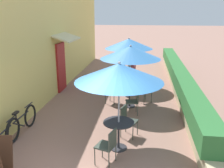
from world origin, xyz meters
TOP-DOWN VIEW (x-y plane):
  - cafe_facade_wall at (-2.54, 6.90)m, footprint 0.98×14.07m
  - planter_hedge at (2.75, 6.93)m, footprint 0.60×13.07m
  - patio_table_near at (0.64, 1.72)m, footprint 0.78×0.78m
  - patio_umbrella_near at (0.64, 1.72)m, footprint 2.13×2.13m
  - cafe_chair_near_left at (0.80, 2.44)m, footprint 0.51×0.51m
  - cafe_chair_near_right at (0.49, 1.01)m, footprint 0.51×0.51m
  - patio_table_mid at (0.73, 4.72)m, footprint 0.78×0.78m
  - patio_umbrella_mid at (0.73, 4.72)m, footprint 2.13×2.13m
  - cafe_chair_mid_left at (0.93, 4.01)m, footprint 0.46×0.46m
  - cafe_chair_mid_right at (1.24, 5.24)m, footprint 0.56×0.56m
  - cafe_chair_mid_back at (0.02, 4.90)m, footprint 0.51×0.51m
  - patio_table_far at (0.51, 7.16)m, footprint 0.78×0.78m
  - patio_umbrella_far at (0.51, 7.16)m, footprint 2.13×2.13m
  - cafe_chair_far_left at (0.40, 6.44)m, footprint 0.49×0.49m
  - seated_patron_far_left at (0.29, 6.46)m, footprint 0.47×0.41m
  - cafe_chair_far_right at (0.61, 7.89)m, footprint 0.49×0.49m
  - seated_patron_far_right at (0.72, 7.86)m, footprint 0.47×0.41m
  - coffee_cup_far at (0.58, 7.17)m, footprint 0.07×0.07m
  - bicycle_leaning at (-2.20, 1.21)m, footprint 0.10×1.67m
  - bicycle_second at (-2.18, 2.15)m, footprint 0.10×1.69m

SIDE VIEW (x-z plane):
  - bicycle_leaning at x=-2.20m, z-range -0.03..0.72m
  - bicycle_second at x=-2.18m, z-range -0.03..0.75m
  - cafe_chair_near_left at x=0.80m, z-range 0.08..0.95m
  - cafe_chair_near_right at x=0.49m, z-range 0.08..0.95m
  - cafe_chair_mid_left at x=0.93m, z-range 0.08..0.95m
  - cafe_chair_mid_right at x=1.24m, z-range 0.08..0.95m
  - cafe_chair_mid_back at x=0.02m, z-range 0.08..0.95m
  - cafe_chair_far_left at x=0.40m, z-range 0.08..0.95m
  - cafe_chair_far_right at x=0.61m, z-range 0.08..0.95m
  - planter_hedge at x=2.75m, z-range 0.03..1.04m
  - patio_table_near at x=0.64m, z-range 0.17..0.91m
  - patio_table_mid at x=0.73m, z-range 0.17..0.91m
  - patio_table_far at x=0.51m, z-range 0.17..0.91m
  - seated_patron_far_left at x=0.29m, z-range 0.06..1.31m
  - seated_patron_far_right at x=0.72m, z-range 0.06..1.31m
  - coffee_cup_far at x=0.58m, z-range 0.74..0.83m
  - patio_umbrella_near at x=0.64m, z-range 0.87..3.15m
  - patio_umbrella_mid at x=0.73m, z-range 0.87..3.15m
  - patio_umbrella_far at x=0.51m, z-range 0.87..3.15m
  - cafe_facade_wall at x=-2.54m, z-range -0.01..4.19m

